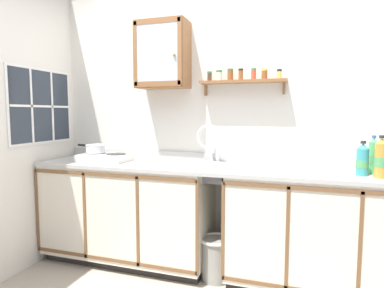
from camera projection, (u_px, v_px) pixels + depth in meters
back_wall at (220, 119)px, 3.01m from camera, size 3.78×0.07×2.65m
lower_cabinet_run at (128, 213)px, 3.05m from camera, size 1.56×0.58×0.91m
lower_cabinet_run_right at (320, 233)px, 2.53m from camera, size 1.43×0.58×0.91m
countertop at (211, 168)px, 2.76m from camera, size 3.14×0.61×0.03m
backsplash at (219, 157)px, 3.01m from camera, size 3.14×0.02×0.08m
sink at (204, 165)px, 2.82m from camera, size 0.49×0.45×0.47m
hot_plate_stove at (105, 158)px, 3.05m from camera, size 0.46×0.31×0.07m
saucepan at (95, 148)px, 3.10m from camera, size 0.34×0.19×0.08m
bottle_soda_green_0 at (373, 157)px, 2.42m from camera, size 0.07×0.07×0.29m
bottle_detergent_teal_3 at (362, 160)px, 2.35m from camera, size 0.08×0.08×0.25m
bottle_juice_amber_4 at (381, 159)px, 2.26m from camera, size 0.09×0.09×0.30m
wall_cabinet at (163, 55)px, 2.97m from camera, size 0.47×0.28×0.60m
spice_shelf at (242, 80)px, 2.83m from camera, size 0.75×0.14×0.23m
window at (41, 106)px, 3.03m from camera, size 0.03×0.77×0.69m
trash_bin at (216, 258)px, 2.72m from camera, size 0.27×0.27×0.36m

